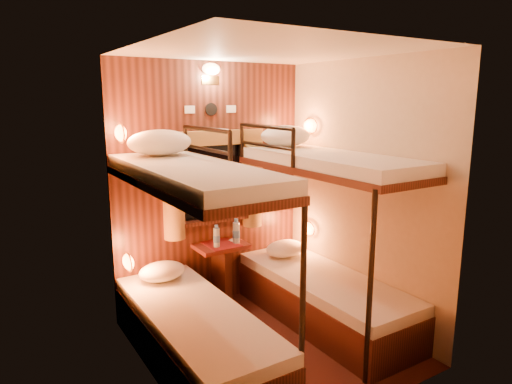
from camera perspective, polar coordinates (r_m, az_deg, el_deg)
floor at (r=4.10m, az=1.61°, el=-18.39°), size 2.10×2.10×0.00m
ceiling at (r=3.57m, az=1.84°, el=17.24°), size 2.10×2.10×0.00m
wall_back at (r=4.54m, az=-5.66°, el=0.76°), size 2.40×0.00×2.40m
wall_front at (r=2.87m, az=13.50°, el=-5.90°), size 2.40×0.00×2.40m
wall_left at (r=3.22m, az=-13.28°, el=-3.97°), size 0.00×2.40×2.40m
wall_right at (r=4.28m, az=12.93°, el=-0.15°), size 0.00×2.40×2.40m
back_panel at (r=4.53m, az=-5.57°, el=0.73°), size 2.00×0.03×2.40m
bunk_left at (r=3.62m, az=-7.75°, el=-12.82°), size 0.72×1.90×1.82m
bunk_right at (r=4.27m, az=8.48°, el=-8.97°), size 0.72×1.90×1.82m
window at (r=4.51m, az=-5.39°, el=0.43°), size 1.00×0.12×0.79m
curtains at (r=4.46m, az=-5.22°, el=1.40°), size 1.10×0.22×1.00m
back_fixtures at (r=4.42m, az=-5.63°, el=14.09°), size 0.54×0.09×0.48m
reading_lamps at (r=4.23m, az=-3.55°, el=0.55°), size 2.00×0.20×1.25m
table at (r=4.58m, az=-4.33°, el=-9.33°), size 0.50×0.34×0.66m
bottle_left at (r=4.40m, az=-4.95°, el=-5.70°), size 0.06×0.06×0.22m
bottle_right at (r=4.50m, az=-2.49°, el=-5.11°), size 0.07×0.07×0.25m
sachet_a at (r=4.59m, az=-2.67°, el=-6.13°), size 0.09×0.08×0.01m
sachet_b at (r=4.62m, az=-2.93°, el=-6.00°), size 0.10×0.09×0.01m
pillow_lower_left at (r=4.21m, az=-11.65°, el=-9.69°), size 0.42×0.30×0.17m
pillow_lower_right at (r=4.73m, az=3.63°, el=-7.05°), size 0.42×0.30×0.17m
pillow_upper_left at (r=3.87m, az=-11.94°, el=6.08°), size 0.54×0.39×0.21m
pillow_upper_right at (r=4.51m, az=3.71°, el=7.01°), size 0.53×0.38×0.21m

